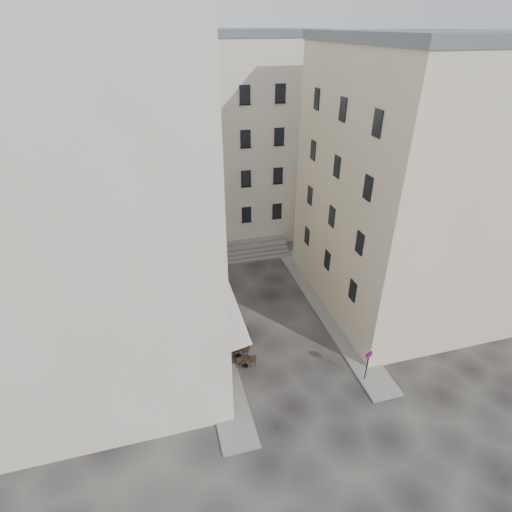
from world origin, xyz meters
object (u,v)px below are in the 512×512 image
object	(u,v)px
no_parking_sign	(368,360)
pedestrian	(246,338)
bistro_table_a	(245,360)
bistro_table_b	(239,351)

from	to	relation	value
no_parking_sign	pedestrian	size ratio (longest dim) A/B	1.36
no_parking_sign	bistro_table_a	distance (m)	7.52
no_parking_sign	bistro_table_b	xyz separation A→B (m)	(-6.95, 4.07, -1.28)
bistro_table_b	pedestrian	xyz separation A→B (m)	(0.68, 0.57, 0.45)
bistro_table_a	bistro_table_b	world-z (taller)	bistro_table_a
bistro_table_a	bistro_table_b	distance (m)	1.01
bistro_table_a	pedestrian	distance (m)	1.69
no_parking_sign	bistro_table_a	xyz separation A→B (m)	(-6.74, 3.08, -1.26)
bistro_table_a	bistro_table_b	size ratio (longest dim) A/B	1.05
no_parking_sign	bistro_table_a	size ratio (longest dim) A/B	1.88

